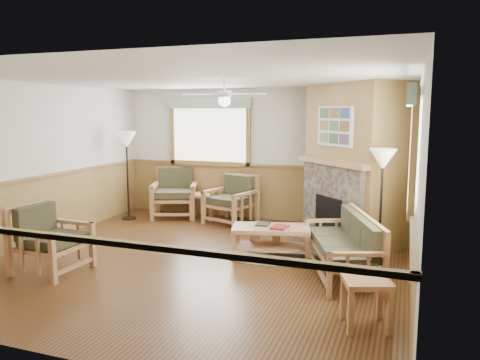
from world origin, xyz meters
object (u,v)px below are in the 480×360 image
(coffee_table, at_px, (271,241))
(armchair_back_left, at_px, (175,193))
(end_table_sofa, at_px, (366,303))
(end_table_chairs, at_px, (202,206))
(footstool, at_px, (266,238))
(floor_lamp_right, at_px, (381,206))
(sofa, at_px, (341,245))
(armchair_left, at_px, (51,239))
(floor_lamp_left, at_px, (128,175))
(armchair_back_right, at_px, (231,200))

(coffee_table, bearing_deg, armchair_back_left, 129.17)
(armchair_back_left, distance_m, end_table_sofa, 5.85)
(end_table_chairs, bearing_deg, coffee_table, -43.85)
(armchair_back_left, relative_size, end_table_chairs, 1.93)
(footstool, bearing_deg, floor_lamp_right, -2.24)
(end_table_chairs, xyz_separation_m, footstool, (1.88, -1.66, -0.08))
(sofa, distance_m, end_table_chairs, 4.01)
(sofa, xyz_separation_m, coffee_table, (-1.12, 0.44, -0.18))
(armchair_left, height_order, floor_lamp_left, floor_lamp_left)
(end_table_sofa, height_order, floor_lamp_left, floor_lamp_left)
(coffee_table, relative_size, end_table_sofa, 2.26)
(floor_lamp_right, bearing_deg, armchair_back_left, 158.01)
(sofa, bearing_deg, coffee_table, -132.10)
(armchair_back_left, height_order, coffee_table, armchair_back_left)
(coffee_table, height_order, floor_lamp_right, floor_lamp_right)
(armchair_back_right, height_order, floor_lamp_right, floor_lamp_right)
(sofa, bearing_deg, end_table_chairs, -147.95)
(armchair_back_right, relative_size, floor_lamp_left, 0.52)
(armchair_back_right, height_order, coffee_table, armchair_back_right)
(sofa, relative_size, floor_lamp_left, 0.98)
(armchair_left, distance_m, footstool, 3.24)
(footstool, xyz_separation_m, floor_lamp_left, (-3.32, 1.14, 0.73))
(end_table_sofa, relative_size, footstool, 1.22)
(floor_lamp_right, bearing_deg, armchair_back_right, 151.60)
(coffee_table, bearing_deg, end_table_sofa, -65.79)
(end_table_chairs, relative_size, floor_lamp_right, 0.31)
(armchair_left, height_order, coffee_table, armchair_left)
(sofa, relative_size, armchair_back_left, 1.74)
(armchair_back_left, relative_size, coffee_table, 0.87)
(sofa, bearing_deg, end_table_sofa, -3.91)
(sofa, bearing_deg, armchair_back_left, -143.09)
(armchair_left, relative_size, floor_lamp_right, 0.55)
(coffee_table, bearing_deg, end_table_chairs, 121.64)
(sofa, relative_size, end_table_chairs, 3.36)
(armchair_back_right, distance_m, end_table_sofa, 4.86)
(armchair_left, xyz_separation_m, coffee_table, (2.68, 1.71, -0.23))
(armchair_back_left, distance_m, end_table_chairs, 0.68)
(armchair_left, relative_size, end_table_sofa, 1.80)
(armchair_back_left, height_order, footstool, armchair_back_left)
(footstool, bearing_deg, floor_lamp_left, 161.08)
(footstool, xyz_separation_m, floor_lamp_right, (1.78, -0.07, 0.67))
(armchair_left, bearing_deg, floor_lamp_right, -63.06)
(floor_lamp_right, bearing_deg, footstool, 177.76)
(end_table_chairs, height_order, end_table_sofa, end_table_chairs)
(coffee_table, xyz_separation_m, floor_lamp_left, (-3.51, 1.46, 0.68))
(floor_lamp_right, bearing_deg, coffee_table, -170.95)
(armchair_back_left, relative_size, footstool, 2.39)
(end_table_sofa, bearing_deg, armchair_back_left, 137.23)
(sofa, distance_m, floor_lamp_right, 0.94)
(coffee_table, height_order, floor_lamp_left, floor_lamp_left)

